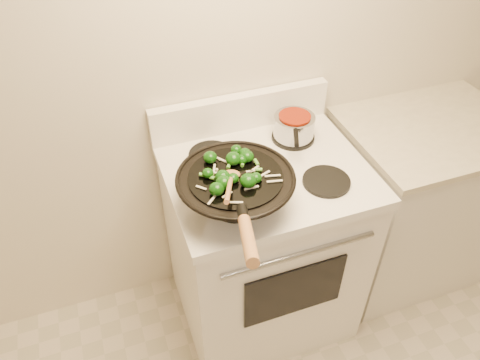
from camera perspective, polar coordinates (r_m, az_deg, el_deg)
name	(u,v)px	position (r m, az deg, el deg)	size (l,w,h in m)	color
stove	(263,245)	(2.14, 2.79, -7.90)	(0.78, 0.67, 1.08)	white
counter_unit	(412,201)	(2.51, 20.26, -2.41)	(0.77, 0.62, 0.91)	white
wok	(236,189)	(1.61, -0.51, -1.11)	(0.41, 0.67, 0.26)	black
stirfry	(232,170)	(1.57, -0.96, 1.23)	(0.29, 0.27, 0.05)	#0D3A09
wooden_spoon	(230,182)	(1.49, -1.22, -0.23)	(0.13, 0.26, 0.12)	#A06B3F
saucepan	(294,126)	(1.95, 6.60, 6.54)	(0.17, 0.26, 0.10)	#999BA1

